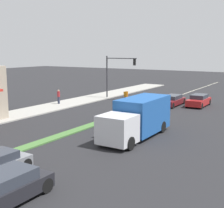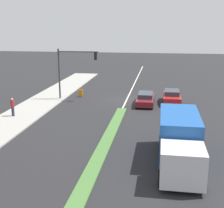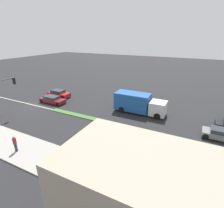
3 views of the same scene
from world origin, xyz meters
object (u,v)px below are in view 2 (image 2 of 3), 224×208
at_px(hatchback_red, 172,97).
at_px(traffic_signal_main, 71,65).
at_px(sedan_maroon, 145,99).
at_px(delivery_truck, 180,140).
at_px(warning_aframe_sign, 81,93).
at_px(pedestrian, 13,107).

bearing_deg(hatchback_red, traffic_signal_main, 1.51).
relative_size(sedan_maroon, hatchback_red, 1.07).
bearing_deg(sedan_maroon, traffic_signal_main, -5.91).
relative_size(delivery_truck, sedan_maroon, 1.66).
bearing_deg(warning_aframe_sign, pedestrian, 66.79).
xyz_separation_m(traffic_signal_main, warning_aframe_sign, (-0.54, -1.75, -3.47)).
distance_m(traffic_signal_main, delivery_truck, 18.94).
relative_size(pedestrian, warning_aframe_sign, 2.01).
xyz_separation_m(pedestrian, sedan_maroon, (-11.77, -6.69, -0.41)).
distance_m(delivery_truck, sedan_maroon, 14.57).
height_order(traffic_signal_main, pedestrian, traffic_signal_main).
relative_size(traffic_signal_main, sedan_maroon, 1.24).
height_order(traffic_signal_main, hatchback_red, traffic_signal_main).
xyz_separation_m(pedestrian, delivery_truck, (-14.57, 7.58, 0.46)).
height_order(pedestrian, delivery_truck, delivery_truck).
height_order(traffic_signal_main, sedan_maroon, traffic_signal_main).
xyz_separation_m(traffic_signal_main, sedan_maroon, (-8.32, 0.86, -3.30)).
relative_size(traffic_signal_main, pedestrian, 3.32).
relative_size(traffic_signal_main, hatchback_red, 1.33).
bearing_deg(delivery_truck, hatchback_red, -90.00).
bearing_deg(traffic_signal_main, sedan_maroon, 174.09).
xyz_separation_m(sedan_maroon, hatchback_red, (-2.80, -1.15, 0.07)).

